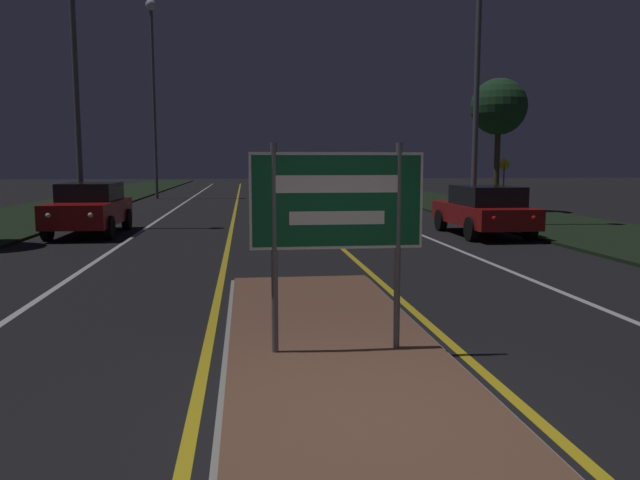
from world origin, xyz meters
TOP-DOWN VIEW (x-y plane):
  - ground_plane at (0.00, 0.00)m, footprint 160.00×160.00m
  - median_island at (0.00, 1.87)m, footprint 2.46×8.96m
  - verge_left at (-9.50, 20.00)m, footprint 5.00×100.00m
  - verge_right at (9.50, 20.00)m, footprint 5.00×100.00m
  - centre_line_yellow_left at (-1.42, 25.00)m, footprint 0.12×70.00m
  - centre_line_yellow_right at (1.42, 25.00)m, footprint 0.12×70.00m
  - lane_line_white_left at (-4.20, 25.00)m, footprint 0.12×70.00m
  - lane_line_white_right at (4.20, 25.00)m, footprint 0.12×70.00m
  - edge_line_white_left at (-7.20, 25.00)m, footprint 0.10×70.00m
  - edge_line_white_right at (7.20, 25.00)m, footprint 0.10×70.00m
  - highway_sign at (0.00, 1.87)m, footprint 1.85×0.07m
  - streetlight_left_near at (-6.20, 16.14)m, footprint 0.51×0.51m
  - streetlight_left_far at (-6.16, 33.24)m, footprint 0.62×0.62m
  - streetlight_right_near at (6.51, 15.13)m, footprint 0.56×0.56m
  - car_receding_0 at (5.96, 12.82)m, footprint 1.88×4.36m
  - car_receding_1 at (5.91, 25.73)m, footprint 1.85×4.13m
  - car_approaching_0 at (-5.55, 14.50)m, footprint 1.87×4.33m
  - warning_sign at (10.16, 21.25)m, footprint 0.60×0.06m
  - roadside_palm_right at (9.79, 21.19)m, footprint 2.38×2.38m

SIDE VIEW (x-z plane):
  - ground_plane at x=0.00m, z-range 0.00..0.00m
  - centre_line_yellow_left at x=-1.42m, z-range 0.00..0.01m
  - centre_line_yellow_right at x=1.42m, z-range 0.00..0.01m
  - lane_line_white_left at x=-4.20m, z-range 0.00..0.01m
  - lane_line_white_right at x=4.20m, z-range 0.00..0.01m
  - edge_line_white_left at x=-7.20m, z-range 0.00..0.01m
  - edge_line_white_right at x=7.20m, z-range 0.00..0.01m
  - verge_left at x=-9.50m, z-range 0.00..0.08m
  - verge_right at x=9.50m, z-range 0.00..0.08m
  - median_island at x=0.00m, z-range -0.01..0.09m
  - car_receding_1 at x=5.91m, z-range 0.06..1.43m
  - car_receding_0 at x=5.96m, z-range 0.04..1.49m
  - car_approaching_0 at x=-5.55m, z-range 0.04..1.56m
  - warning_sign at x=10.16m, z-range 0.31..2.57m
  - highway_sign at x=0.00m, z-range 0.52..2.75m
  - roadside_palm_right at x=9.79m, z-range 1.65..7.26m
  - streetlight_left_near at x=-6.20m, z-range 1.30..11.12m
  - streetlight_right_near at x=6.51m, z-range 1.65..12.86m
  - streetlight_left_far at x=-6.16m, z-range 2.01..13.41m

